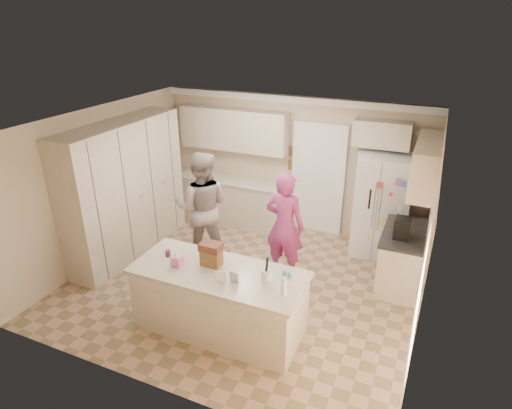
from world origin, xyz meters
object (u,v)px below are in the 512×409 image
at_px(refrigerator, 379,206).
at_px(teen_girl, 285,226).
at_px(dollhouse_body, 211,257).
at_px(coffee_maker, 402,228).
at_px(teen_boy, 202,207).
at_px(island_base, 220,302).
at_px(tissue_box, 177,261).
at_px(utensil_crock, 267,275).

relative_size(refrigerator, teen_girl, 1.01).
bearing_deg(dollhouse_body, refrigerator, 59.02).
relative_size(dollhouse_body, teen_girl, 0.15).
xyz_separation_m(coffee_maker, teen_boy, (-3.19, -0.33, -0.10)).
bearing_deg(island_base, dollhouse_body, 146.31).
relative_size(coffee_maker, teen_girl, 0.17).
height_order(dollhouse_body, teen_boy, teen_boy).
bearing_deg(tissue_box, teen_girl, 62.78).
bearing_deg(dollhouse_body, island_base, -33.69).
bearing_deg(utensil_crock, refrigerator, 72.42).
relative_size(island_base, dollhouse_body, 8.46).
xyz_separation_m(coffee_maker, island_base, (-2.05, -1.90, -0.63)).
bearing_deg(refrigerator, tissue_box, -134.46).
bearing_deg(teen_girl, utensil_crock, 105.76).
height_order(tissue_box, teen_boy, teen_boy).
bearing_deg(island_base, refrigerator, 62.08).
bearing_deg(teen_boy, utensil_crock, 119.14).
distance_m(coffee_maker, island_base, 2.87).
xyz_separation_m(refrigerator, tissue_box, (-2.13, -3.08, 0.10)).
distance_m(teen_boy, teen_girl, 1.47).
xyz_separation_m(coffee_maker, dollhouse_body, (-2.20, -1.80, -0.03)).
height_order(coffee_maker, tissue_box, coffee_maker).
distance_m(tissue_box, teen_girl, 1.92).
bearing_deg(teen_boy, island_base, 105.45).
xyz_separation_m(island_base, dollhouse_body, (-0.15, 0.10, 0.60)).
distance_m(dollhouse_body, teen_girl, 1.58).
distance_m(island_base, teen_girl, 1.70).
bearing_deg(refrigerator, island_base, -127.72).
height_order(island_base, dollhouse_body, dollhouse_body).
height_order(island_base, tissue_box, tissue_box).
xyz_separation_m(island_base, utensil_crock, (0.65, 0.05, 0.56)).
bearing_deg(utensil_crock, teen_boy, 139.72).
distance_m(utensil_crock, dollhouse_body, 0.80).
height_order(utensil_crock, teen_boy, teen_boy).
bearing_deg(teen_girl, teen_boy, 5.44).
bearing_deg(tissue_box, coffee_maker, 37.57).
bearing_deg(dollhouse_body, utensil_crock, -3.58).
bearing_deg(utensil_crock, island_base, -175.60).
bearing_deg(teen_boy, teen_girl, 160.86).
height_order(refrigerator, island_base, refrigerator).
xyz_separation_m(tissue_box, dollhouse_body, (0.40, 0.20, 0.04)).
distance_m(refrigerator, island_base, 3.40).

